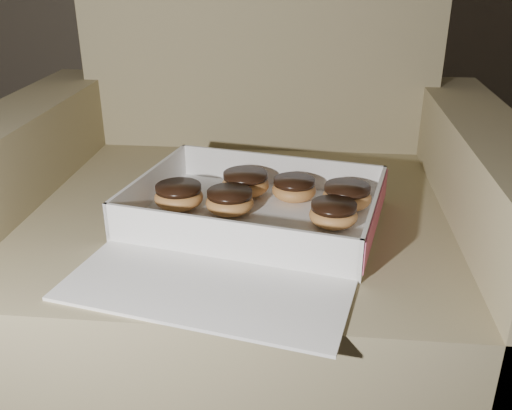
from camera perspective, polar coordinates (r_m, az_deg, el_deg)
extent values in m
cube|color=#8C7C59|center=(1.15, -1.28, -9.72)|extent=(0.78, 0.78, 0.45)
cube|color=#8C7C59|center=(1.31, 0.47, 18.29)|extent=(0.78, 0.15, 0.56)
cube|color=#8C7C59|center=(1.23, -21.20, -5.06)|extent=(0.13, 0.78, 0.60)
cube|color=#8C7C59|center=(1.15, 20.20, -7.20)|extent=(0.13, 0.78, 0.60)
cube|color=white|center=(0.96, 0.00, -1.30)|extent=(0.45, 0.37, 0.01)
cube|color=white|center=(1.07, 2.34, 3.51)|extent=(0.39, 0.09, 0.06)
cube|color=white|center=(0.82, -3.05, -3.38)|extent=(0.39, 0.09, 0.06)
cube|color=white|center=(1.02, -10.48, 1.86)|extent=(0.07, 0.29, 0.06)
cube|color=white|center=(0.91, 11.70, -0.98)|extent=(0.07, 0.29, 0.06)
cube|color=#DD5883|center=(0.91, 11.97, -1.02)|extent=(0.06, 0.28, 0.05)
cube|color=white|center=(0.77, -5.20, -8.46)|extent=(0.41, 0.24, 0.01)
ellipsoid|color=#E0A04E|center=(1.01, 3.82, 1.50)|extent=(0.08, 0.08, 0.04)
cylinder|color=black|center=(1.01, 3.84, 2.36)|extent=(0.07, 0.07, 0.01)
ellipsoid|color=#E0A04E|center=(0.96, -2.64, 0.24)|extent=(0.08, 0.08, 0.04)
cylinder|color=black|center=(0.95, -2.66, 1.18)|extent=(0.08, 0.08, 0.01)
ellipsoid|color=#E0A04E|center=(0.99, 9.06, 0.74)|extent=(0.08, 0.08, 0.04)
cylinder|color=black|center=(0.98, 9.13, 1.68)|extent=(0.08, 0.08, 0.01)
ellipsoid|color=#E0A04E|center=(0.92, 7.74, -1.03)|extent=(0.08, 0.08, 0.04)
cylinder|color=black|center=(0.92, 7.80, -0.10)|extent=(0.07, 0.07, 0.01)
ellipsoid|color=#E0A04E|center=(1.03, -1.06, 2.06)|extent=(0.09, 0.09, 0.04)
cylinder|color=black|center=(1.02, -1.06, 2.99)|extent=(0.08, 0.08, 0.01)
ellipsoid|color=#E0A04E|center=(0.99, -7.72, 0.77)|extent=(0.08, 0.08, 0.04)
cylinder|color=black|center=(0.98, -7.78, 1.71)|extent=(0.08, 0.08, 0.01)
ellipsoid|color=black|center=(0.87, 8.65, -3.87)|extent=(0.01, 0.01, 0.00)
ellipsoid|color=black|center=(0.84, 6.59, -5.17)|extent=(0.01, 0.01, 0.00)
ellipsoid|color=black|center=(0.94, -4.44, -1.68)|extent=(0.01, 0.01, 0.00)
ellipsoid|color=black|center=(0.89, -4.76, -2.99)|extent=(0.01, 0.01, 0.00)
ellipsoid|color=black|center=(0.90, 0.62, -2.57)|extent=(0.01, 0.01, 0.00)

